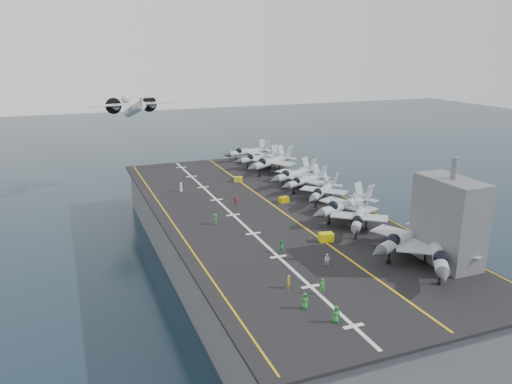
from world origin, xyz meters
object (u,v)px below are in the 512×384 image
object	(u,v)px
island_superstructure	(449,211)
transport_plane	(134,109)
fighter_jet_0	(438,250)
tow_cart_a	(326,237)

from	to	relation	value
island_superstructure	transport_plane	size ratio (longest dim) A/B	0.57
island_superstructure	fighter_jet_0	size ratio (longest dim) A/B	0.77
fighter_jet_0	tow_cart_a	bearing A→B (deg)	120.99
tow_cart_a	transport_plane	world-z (taller)	transport_plane
island_superstructure	transport_plane	xyz separation A→B (m)	(-28.88, 90.03, 5.18)
tow_cart_a	island_superstructure	bearing A→B (deg)	-47.78
island_superstructure	fighter_jet_0	distance (m)	5.77
fighter_jet_0	transport_plane	xyz separation A→B (m)	(-25.98, 91.77, 9.87)
fighter_jet_0	tow_cart_a	size ratio (longest dim) A/B	8.07
fighter_jet_0	transport_plane	bearing A→B (deg)	105.81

